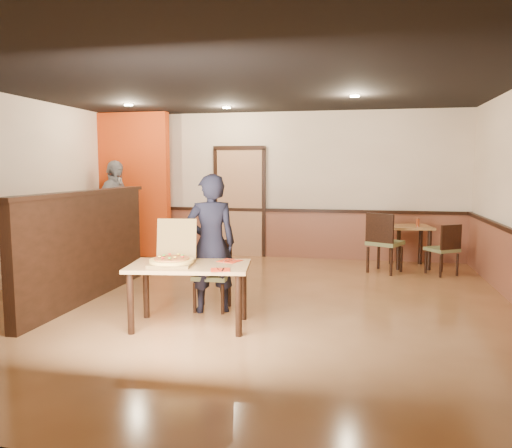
# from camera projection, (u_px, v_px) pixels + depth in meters

# --- Properties ---
(floor) EXTENTS (7.00, 7.00, 0.00)m
(floor) POSITION_uv_depth(u_px,v_px,m) (238.00, 304.00, 6.40)
(floor) COLOR #BA7D48
(floor) RESTS_ON ground
(ceiling) EXTENTS (7.00, 7.00, 0.00)m
(ceiling) POSITION_uv_depth(u_px,v_px,m) (237.00, 80.00, 6.08)
(ceiling) COLOR black
(ceiling) RESTS_ON wall_back
(wall_back) EXTENTS (7.00, 0.00, 7.00)m
(wall_back) POSITION_uv_depth(u_px,v_px,m) (280.00, 185.00, 9.65)
(wall_back) COLOR #FDE7C6
(wall_back) RESTS_ON floor
(wainscot_back) EXTENTS (7.00, 0.04, 0.90)m
(wainscot_back) POSITION_uv_depth(u_px,v_px,m) (280.00, 234.00, 9.72)
(wainscot_back) COLOR brown
(wainscot_back) RESTS_ON floor
(chair_rail_back) EXTENTS (7.00, 0.06, 0.06)m
(chair_rail_back) POSITION_uv_depth(u_px,v_px,m) (280.00, 210.00, 9.65)
(chair_rail_back) COLOR black
(chair_rail_back) RESTS_ON wall_back
(back_door) EXTENTS (0.90, 0.06, 2.10)m
(back_door) POSITION_uv_depth(u_px,v_px,m) (240.00, 203.00, 9.81)
(back_door) COLOR tan
(back_door) RESTS_ON wall_back
(booth_partition) EXTENTS (0.20, 3.10, 1.44)m
(booth_partition) POSITION_uv_depth(u_px,v_px,m) (86.00, 245.00, 6.52)
(booth_partition) COLOR black
(booth_partition) RESTS_ON floor
(red_accent_panel) EXTENTS (1.60, 0.20, 2.78)m
(red_accent_panel) POSITION_uv_depth(u_px,v_px,m) (130.00, 185.00, 9.74)
(red_accent_panel) COLOR #C0390D
(red_accent_panel) RESTS_ON floor
(spot_a) EXTENTS (0.14, 0.14, 0.02)m
(spot_a) POSITION_uv_depth(u_px,v_px,m) (129.00, 105.00, 8.29)
(spot_a) COLOR #FFF0B2
(spot_a) RESTS_ON ceiling
(spot_b) EXTENTS (0.14, 0.14, 0.02)m
(spot_b) POSITION_uv_depth(u_px,v_px,m) (227.00, 108.00, 8.68)
(spot_b) COLOR #FFF0B2
(spot_b) RESTS_ON ceiling
(spot_c) EXTENTS (0.14, 0.14, 0.02)m
(spot_c) POSITION_uv_depth(u_px,v_px,m) (355.00, 96.00, 7.26)
(spot_c) COLOR #FFF0B2
(spot_c) RESTS_ON ceiling
(main_table) EXTENTS (1.39, 0.91, 0.69)m
(main_table) POSITION_uv_depth(u_px,v_px,m) (189.00, 274.00, 5.43)
(main_table) COLOR #B2824A
(main_table) RESTS_ON floor
(diner_chair) EXTENTS (0.43, 0.43, 0.85)m
(diner_chair) POSITION_uv_depth(u_px,v_px,m) (214.00, 271.00, 6.17)
(diner_chair) COLOR olive
(diner_chair) RESTS_ON floor
(side_chair_left) EXTENTS (0.67, 0.67, 1.00)m
(side_chair_left) POSITION_uv_depth(u_px,v_px,m) (383.00, 240.00, 8.23)
(side_chair_left) COLOR olive
(side_chair_left) RESTS_ON floor
(side_chair_right) EXTENTS (0.58, 0.58, 0.84)m
(side_chair_right) POSITION_uv_depth(u_px,v_px,m) (445.00, 247.00, 8.06)
(side_chair_right) COLOR olive
(side_chair_right) RESTS_ON floor
(side_table) EXTENTS (0.78, 0.78, 0.73)m
(side_table) POSITION_uv_depth(u_px,v_px,m) (410.00, 236.00, 8.73)
(side_table) COLOR #B2824A
(side_table) RESTS_ON floor
(diner) EXTENTS (0.72, 0.61, 1.67)m
(diner) POSITION_uv_depth(u_px,v_px,m) (211.00, 244.00, 5.98)
(diner) COLOR black
(diner) RESTS_ON floor
(passerby) EXTENTS (0.60, 1.15, 1.88)m
(passerby) POSITION_uv_depth(u_px,v_px,m) (115.00, 211.00, 9.36)
(passerby) COLOR gray
(passerby) RESTS_ON floor
(pizza_box) EXTENTS (0.52, 0.59, 0.47)m
(pizza_box) POSITION_uv_depth(u_px,v_px,m) (173.00, 259.00, 5.42)
(pizza_box) COLOR brown
(pizza_box) RESTS_ON main_table
(pizza) EXTENTS (0.52, 0.52, 0.03)m
(pizza) POSITION_uv_depth(u_px,v_px,m) (172.00, 261.00, 5.38)
(pizza) COLOR gold
(pizza) RESTS_ON pizza_box
(napkin_near) EXTENTS (0.25, 0.25, 0.01)m
(napkin_near) POSITION_uv_depth(u_px,v_px,m) (220.00, 270.00, 5.12)
(napkin_near) COLOR red
(napkin_near) RESTS_ON main_table
(napkin_far) EXTENTS (0.28, 0.28, 0.01)m
(napkin_far) POSITION_uv_depth(u_px,v_px,m) (230.00, 261.00, 5.61)
(napkin_far) COLOR red
(napkin_far) RESTS_ON main_table
(condiment) EXTENTS (0.06, 0.06, 0.14)m
(condiment) POSITION_uv_depth(u_px,v_px,m) (418.00, 223.00, 8.58)
(condiment) COLOR #8E3819
(condiment) RESTS_ON side_table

